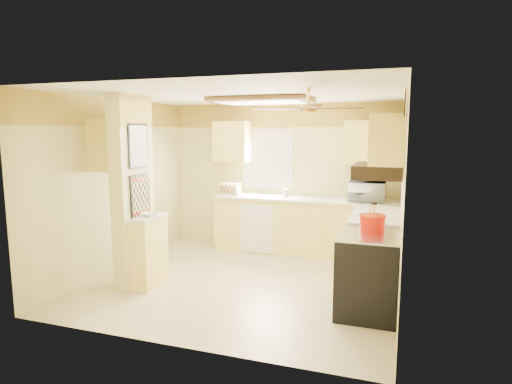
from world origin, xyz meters
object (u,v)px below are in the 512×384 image
(bowl, at_px, (150,214))
(kettle, at_px, (374,210))
(microwave, at_px, (367,192))
(dutch_oven, at_px, (372,223))
(stove, at_px, (367,274))

(bowl, distance_m, kettle, 2.90)
(microwave, distance_m, kettle, 1.29)
(dutch_oven, bearing_deg, kettle, 92.11)
(stove, bearing_deg, bowl, -179.76)
(stove, distance_m, dutch_oven, 0.57)
(microwave, xyz_separation_m, kettle, (0.18, -1.28, -0.06))
(dutch_oven, bearing_deg, stove, -102.23)
(dutch_oven, xyz_separation_m, kettle, (-0.03, 0.73, 0.02))
(dutch_oven, distance_m, kettle, 0.73)
(dutch_oven, height_order, kettle, kettle)
(stove, distance_m, kettle, 1.02)
(stove, xyz_separation_m, kettle, (-0.00, 0.84, 0.57))
(bowl, height_order, dutch_oven, dutch_oven)
(stove, bearing_deg, dutch_oven, 77.77)
(stove, bearing_deg, kettle, 90.13)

